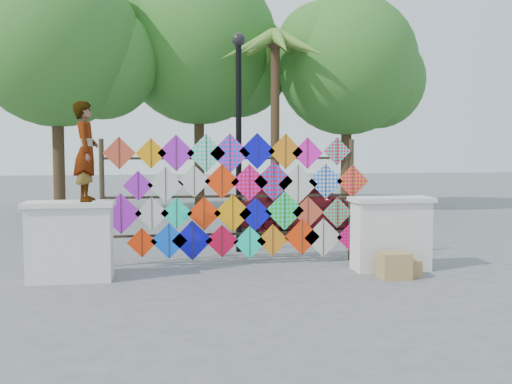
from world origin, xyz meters
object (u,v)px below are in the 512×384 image
sedan (305,205)px  lamppost (239,121)px  vendor_woman (86,152)px  kite_rack (237,198)px

sedan → lamppost: bearing=142.3°
lamppost → sedan: bearing=52.6°
sedan → lamppost: size_ratio=0.91×
vendor_woman → sedan: size_ratio=0.39×
kite_rack → sedan: bearing=60.5°
sedan → kite_rack: bearing=150.2°
sedan → lamppost: lamppost is taller
kite_rack → vendor_woman: (-2.54, -0.92, 0.85)m
kite_rack → vendor_woman: bearing=-160.0°
vendor_woman → lamppost: bearing=-50.8°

